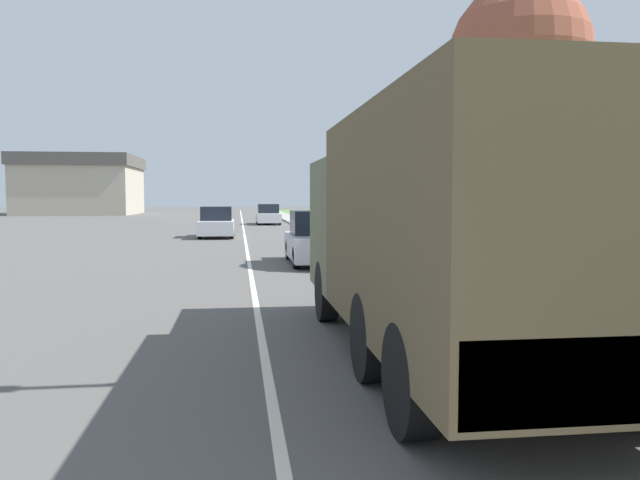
{
  "coord_description": "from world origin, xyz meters",
  "views": [
    {
      "loc": [
        -0.33,
        1.31,
        2.1
      ],
      "look_at": [
        0.89,
        10.54,
        1.45
      ],
      "focal_mm": 35.0,
      "sensor_mm": 36.0,
      "label": 1
    }
  ],
  "objects_px": {
    "military_truck": "(443,228)",
    "car_nearest_ahead": "(317,240)",
    "car_third_ahead": "(268,215)",
    "car_second_ahead": "(217,223)"
  },
  "relations": [
    {
      "from": "military_truck",
      "to": "car_nearest_ahead",
      "type": "bearing_deg",
      "value": 90.45
    },
    {
      "from": "military_truck",
      "to": "car_nearest_ahead",
      "type": "xyz_separation_m",
      "value": [
        -0.09,
        11.86,
        -0.97
      ]
    },
    {
      "from": "car_second_ahead",
      "to": "car_third_ahead",
      "type": "bearing_deg",
      "value": 77.24
    },
    {
      "from": "car_nearest_ahead",
      "to": "military_truck",
      "type": "bearing_deg",
      "value": -89.55
    },
    {
      "from": "car_nearest_ahead",
      "to": "car_third_ahead",
      "type": "xyz_separation_m",
      "value": [
        -0.18,
        28.24,
        -0.05
      ]
    },
    {
      "from": "car_nearest_ahead",
      "to": "car_third_ahead",
      "type": "relative_size",
      "value": 0.9
    },
    {
      "from": "military_truck",
      "to": "car_nearest_ahead",
      "type": "relative_size",
      "value": 1.87
    },
    {
      "from": "car_nearest_ahead",
      "to": "car_second_ahead",
      "type": "distance_m",
      "value": 13.75
    },
    {
      "from": "car_second_ahead",
      "to": "car_third_ahead",
      "type": "distance_m",
      "value": 15.34
    },
    {
      "from": "car_third_ahead",
      "to": "car_nearest_ahead",
      "type": "bearing_deg",
      "value": -89.63
    }
  ]
}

